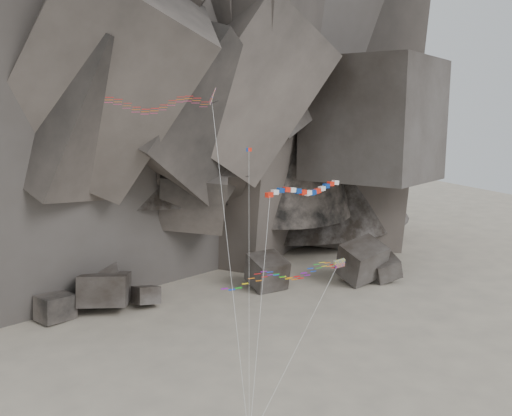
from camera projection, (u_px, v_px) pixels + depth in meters
name	position (u px, v px, depth m)	size (l,w,h in m)	color
headland	(114.00, 41.00, 111.33)	(110.00, 70.00, 84.00)	#5A504A
boulder_field	(120.00, 293.00, 85.03)	(80.26, 16.54, 8.45)	#47423F
delta_kite	(155.00, 103.00, 51.74)	(10.65, 11.12, 30.65)	red
banner_kite	(304.00, 191.00, 58.19)	(15.17, 11.14, 20.90)	red
parafoil_kite	(279.00, 275.00, 55.73)	(13.79, 7.15, 13.44)	yellow
pennant_kite	(249.00, 217.00, 53.79)	(4.37, 9.56, 24.81)	red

